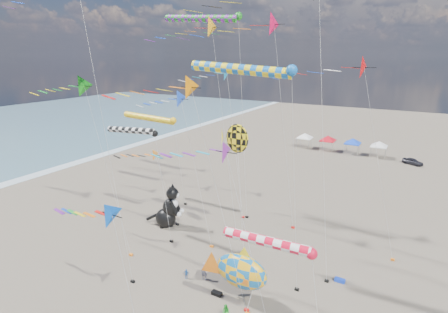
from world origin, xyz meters
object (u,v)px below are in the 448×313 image
fish_inflatable (241,271)px  person_adult (204,271)px  child_blue (186,274)px  parked_car (413,161)px  child_green (226,312)px  cat_inflatable (167,206)px

fish_inflatable → person_adult: (-4.08, 0.78, -1.87)m
person_adult → child_blue: (-1.53, -0.65, -0.38)m
child_blue → parked_car: 51.69m
child_green → person_adult: bearing=149.5°
cat_inflatable → parked_car: (24.22, 41.83, -2.01)m
fish_inflatable → child_green: fish_inflatable is taller
child_blue → cat_inflatable: bearing=121.6°
parked_car → cat_inflatable: bearing=175.2°
cat_inflatable → child_blue: bearing=-61.2°
parked_car → child_green: bearing=-166.5°
fish_inflatable → person_adult: bearing=169.2°
person_adult → parked_car: 50.60m
child_blue → parked_car: parked_car is taller
child_blue → parked_car: (16.40, 49.02, 0.15)m
cat_inflatable → fish_inflatable: (13.42, -7.32, 0.08)m
person_adult → child_green: 5.27m
person_adult → parked_car: (14.87, 48.36, -0.23)m
child_green → fish_inflatable: bearing=98.9°
person_adult → fish_inflatable: bearing=-16.0°
child_green → parked_car: (10.77, 51.67, -0.00)m
person_adult → child_blue: 1.70m
fish_inflatable → child_blue: 6.04m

